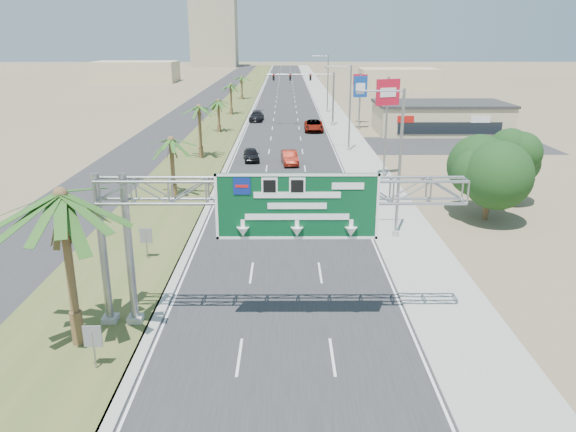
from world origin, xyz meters
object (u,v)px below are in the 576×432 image
(car_mid_lane, at_px, (290,158))
(car_right_lane, at_px, (314,126))
(signal_mast, at_px, (320,94))
(car_far, at_px, (257,116))
(pole_sign_red_near, at_px, (388,99))
(store_building, at_px, (440,118))
(palm_near, at_px, (60,196))
(pole_sign_blue, at_px, (360,89))
(car_left_lane, at_px, (251,155))
(pole_sign_red_far, at_px, (360,84))
(sign_gantry, at_px, (262,203))

(car_mid_lane, bearing_deg, car_right_lane, 74.84)
(signal_mast, distance_m, car_far, 12.02)
(signal_mast, height_order, pole_sign_red_near, pole_sign_red_near)
(store_building, bearing_deg, signal_mast, 160.46)
(palm_near, height_order, store_building, palm_near)
(pole_sign_blue, bearing_deg, palm_near, -108.17)
(store_building, distance_m, pole_sign_blue, 12.19)
(store_building, xyz_separation_m, car_far, (-26.73, 11.43, -1.24))
(car_mid_lane, relative_size, car_right_lane, 0.77)
(car_left_lane, xyz_separation_m, car_mid_lane, (4.21, -1.74, 0.04))
(pole_sign_red_far, bearing_deg, pole_sign_blue, -96.93)
(sign_gantry, height_order, car_mid_lane, sign_gantry)
(pole_sign_red_far, bearing_deg, car_left_lane, -119.03)
(pole_sign_red_near, height_order, pole_sign_red_far, pole_sign_red_near)
(car_far, bearing_deg, car_left_lane, -85.58)
(car_left_lane, bearing_deg, signal_mast, 63.51)
(signal_mast, distance_m, car_right_lane, 6.42)
(sign_gantry, bearing_deg, pole_sign_blue, 78.61)
(signal_mast, distance_m, car_left_lane, 27.05)
(car_right_lane, bearing_deg, car_mid_lane, -98.65)
(car_mid_lane, distance_m, pole_sign_red_near, 13.00)
(car_far, height_order, pole_sign_red_near, pole_sign_red_near)
(palm_near, relative_size, car_left_lane, 2.05)
(store_building, distance_m, car_right_lane, 18.01)
(pole_sign_red_near, bearing_deg, sign_gantry, -110.07)
(sign_gantry, height_order, pole_sign_blue, pole_sign_blue)
(car_mid_lane, bearing_deg, car_left_lane, 151.84)
(signal_mast, xyz_separation_m, store_building, (16.83, -5.97, -2.85))
(car_mid_lane, bearing_deg, pole_sign_blue, 60.78)
(signal_mast, height_order, car_right_lane, signal_mast)
(sign_gantry, xyz_separation_m, car_mid_lane, (1.48, 35.14, -5.32))
(sign_gantry, bearing_deg, pole_sign_red_far, 78.97)
(store_building, relative_size, pole_sign_blue, 2.29)
(pole_sign_red_near, bearing_deg, store_building, 65.30)
(store_building, bearing_deg, pole_sign_blue, 164.36)
(palm_near, bearing_deg, sign_gantry, 13.32)
(car_left_lane, bearing_deg, car_mid_lane, -29.29)
(pole_sign_red_near, bearing_deg, car_left_lane, 148.74)
(car_far, bearing_deg, signal_mast, -26.19)
(signal_mast, distance_m, pole_sign_red_far, 6.88)
(pole_sign_blue, bearing_deg, car_right_lane, -163.51)
(signal_mast, xyz_separation_m, car_right_lane, (-1.11, -4.86, -4.05))
(car_left_lane, bearing_deg, pole_sign_red_near, -38.15)
(signal_mast, height_order, pole_sign_blue, signal_mast)
(car_left_lane, relative_size, car_far, 0.78)
(store_building, bearing_deg, pole_sign_red_far, 141.51)
(pole_sign_red_far, bearing_deg, car_far, 169.27)
(car_right_lane, relative_size, pole_sign_red_far, 0.74)
(sign_gantry, height_order, signal_mast, signal_mast)
(store_building, bearing_deg, car_right_lane, 176.47)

